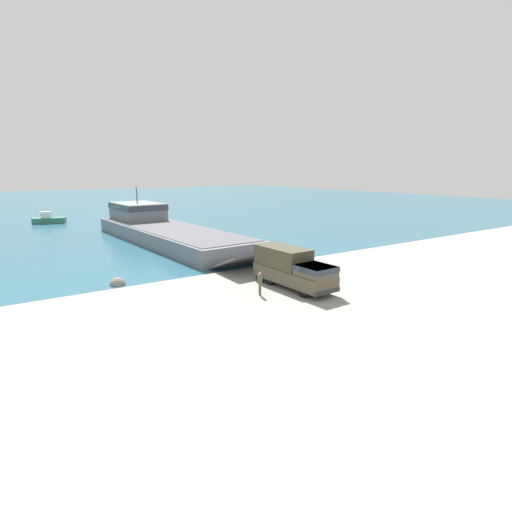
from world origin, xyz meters
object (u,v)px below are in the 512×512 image
landing_craft (161,228)px  military_truck (292,268)px  soldier_on_ramp (260,282)px  moored_boat_a (49,219)px  mooring_bollard (289,261)px

landing_craft → military_truck: (0.56, -27.82, 0.02)m
landing_craft → soldier_on_ramp: (-2.87, -28.20, -0.53)m
military_truck → moored_boat_a: bearing=-170.7°
landing_craft → military_truck: size_ratio=4.73×
landing_craft → military_truck: bearing=-92.0°
military_truck → landing_craft: bearing=179.0°
mooring_bollard → soldier_on_ramp: bearing=-140.6°
military_truck → soldier_on_ramp: (-3.43, -0.38, -0.54)m
landing_craft → moored_boat_a: (-10.65, 27.63, -0.88)m
landing_craft → soldier_on_ramp: 28.35m
landing_craft → moored_boat_a: bearing=107.9°
military_truck → mooring_bollard: 7.87m
military_truck → moored_boat_a: size_ratio=1.37×
landing_craft → military_truck: 27.82m
landing_craft → mooring_bollard: (5.20, -21.57, -1.14)m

